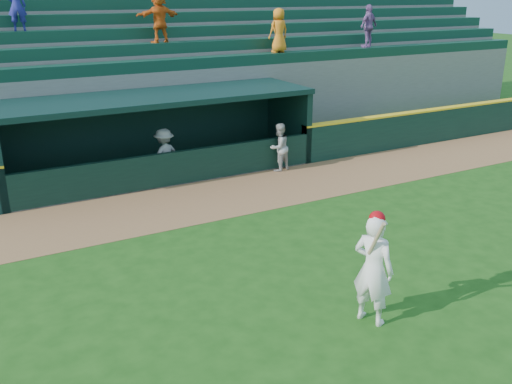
% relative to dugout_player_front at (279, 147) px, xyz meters
% --- Properties ---
extents(ground, '(120.00, 120.00, 0.00)m').
position_rel_dugout_player_front_xyz_m(ground, '(-3.38, -6.26, -0.75)').
color(ground, '#1B4812').
rests_on(ground, ground).
extents(warning_track, '(40.00, 3.00, 0.01)m').
position_rel_dugout_player_front_xyz_m(warning_track, '(-3.38, -1.36, -0.75)').
color(warning_track, brown).
rests_on(warning_track, ground).
extents(field_wall_right, '(15.50, 0.30, 1.20)m').
position_rel_dugout_player_front_xyz_m(field_wall_right, '(8.87, 0.29, -0.15)').
color(field_wall_right, black).
rests_on(field_wall_right, ground).
extents(wall_stripe_right, '(15.50, 0.32, 0.06)m').
position_rel_dugout_player_front_xyz_m(wall_stripe_right, '(8.87, 0.29, 0.48)').
color(wall_stripe_right, yellow).
rests_on(wall_stripe_right, field_wall_right).
extents(dugout_player_front, '(0.87, 0.77, 1.51)m').
position_rel_dugout_player_front_xyz_m(dugout_player_front, '(0.00, 0.00, 0.00)').
color(dugout_player_front, '#AAABA5').
rests_on(dugout_player_front, ground).
extents(dugout_player_inside, '(1.16, 0.87, 1.59)m').
position_rel_dugout_player_front_xyz_m(dugout_player_inside, '(-3.50, 0.69, 0.04)').
color(dugout_player_inside, gray).
rests_on(dugout_player_inside, ground).
extents(dugout, '(9.40, 2.80, 2.46)m').
position_rel_dugout_player_front_xyz_m(dugout, '(-3.38, 1.74, 0.61)').
color(dugout, slate).
rests_on(dugout, ground).
extents(stands, '(34.50, 6.25, 7.61)m').
position_rel_dugout_player_front_xyz_m(stands, '(-3.42, 6.30, 1.64)').
color(stands, slate).
rests_on(stands, ground).
extents(batter_at_plate, '(0.72, 0.89, 2.04)m').
position_rel_dugout_player_front_xyz_m(batter_at_plate, '(-3.10, -8.20, 0.26)').
color(batter_at_plate, white).
rests_on(batter_at_plate, ground).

